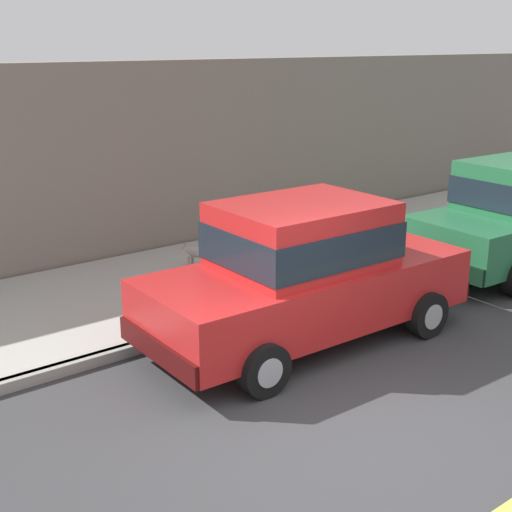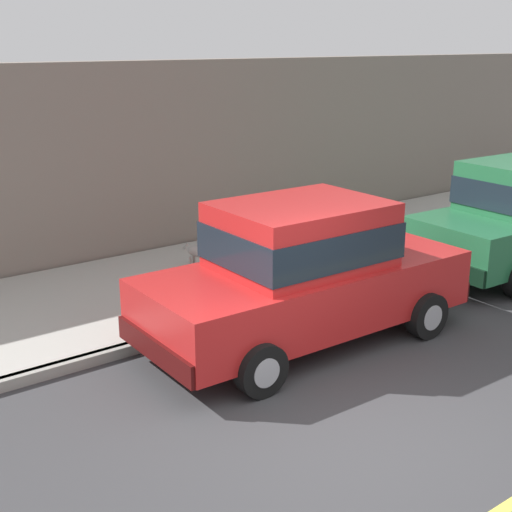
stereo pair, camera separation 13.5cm
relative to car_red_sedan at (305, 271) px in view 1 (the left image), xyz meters
name	(u,v)px [view 1 (the left image)]	position (x,y,z in m)	size (l,w,h in m)	color
ground_plane	(359,437)	(2.17, -1.16, -0.98)	(80.00, 80.00, 0.00)	#38383A
curb	(190,332)	(-1.03, -1.16, -0.91)	(0.16, 64.00, 0.14)	gray
sidewalk	(128,296)	(-2.83, -1.16, -0.91)	(3.60, 64.00, 0.14)	#A8A59E
car_red_sedan	(305,271)	(0.00, 0.00, 0.00)	(2.10, 4.63, 1.92)	red
dog_grey	(200,252)	(-3.14, 0.41, -0.55)	(0.70, 0.40, 0.49)	#999691
building_facade	(285,144)	(-4.93, 3.79, 0.79)	(0.50, 20.00, 3.55)	slate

